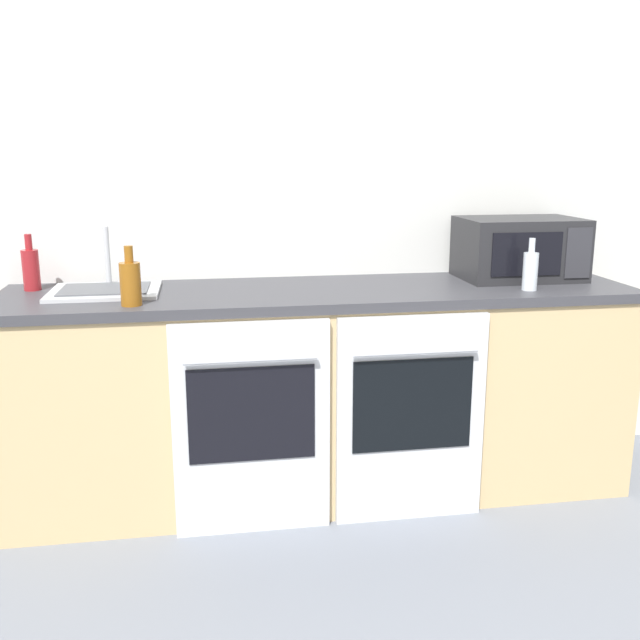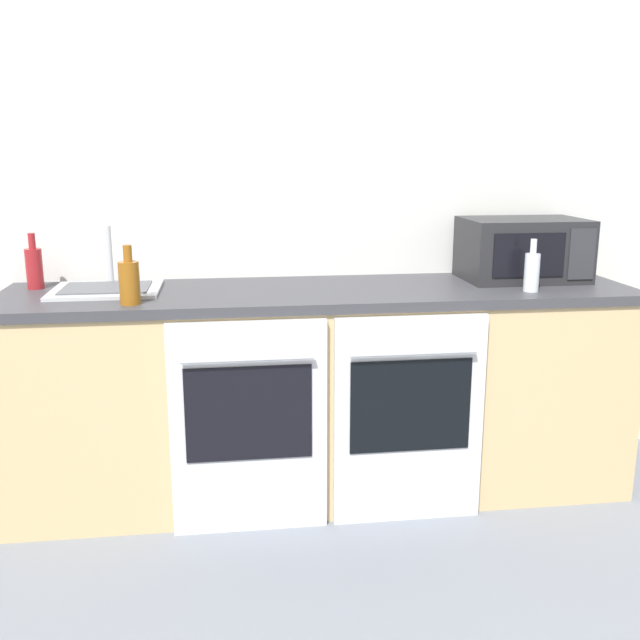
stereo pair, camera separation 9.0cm
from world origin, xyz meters
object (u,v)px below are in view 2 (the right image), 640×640
object	(u,v)px
oven_right	(409,419)
bottle_red	(34,267)
microwave	(523,249)
bottle_amber	(129,281)
oven_left	(249,427)
sink	(106,288)
bottle_clear	(532,271)

from	to	relation	value
oven_right	bottle_red	bearing A→B (deg)	161.76
oven_right	microwave	xyz separation A→B (m)	(0.61, 0.43, 0.61)
bottle_red	bottle_amber	world-z (taller)	bottle_red
microwave	bottle_red	world-z (taller)	microwave
oven_right	microwave	distance (m)	0.96
oven_left	oven_right	bearing A→B (deg)	0.00
bottle_amber	bottle_red	bearing A→B (deg)	138.96
microwave	sink	bearing A→B (deg)	-178.49
microwave	bottle_amber	size ratio (longest dim) A/B	2.33
bottle_clear	sink	xyz separation A→B (m)	(-1.73, 0.22, -0.07)
microwave	sink	size ratio (longest dim) A/B	1.21
bottle_red	sink	xyz separation A→B (m)	(0.30, -0.11, -0.08)
oven_left	microwave	distance (m)	1.45
oven_right	sink	size ratio (longest dim) A/B	1.97
oven_right	sink	bearing A→B (deg)	162.13
oven_left	bottle_amber	size ratio (longest dim) A/B	3.80
oven_right	microwave	world-z (taller)	microwave
bottle_clear	sink	world-z (taller)	sink
oven_left	microwave	bearing A→B (deg)	19.11
bottle_amber	sink	size ratio (longest dim) A/B	0.52
bottle_clear	bottle_amber	bearing A→B (deg)	-178.46
oven_left	microwave	world-z (taller)	microwave
bottle_red	bottle_clear	bearing A→B (deg)	-9.31
microwave	bottle_clear	bearing A→B (deg)	-104.94
bottle_amber	sink	bearing A→B (deg)	115.61
bottle_amber	sink	xyz separation A→B (m)	(-0.13, 0.27, -0.07)
sink	microwave	bearing A→B (deg)	1.51
microwave	bottle_clear	size ratio (longest dim) A/B	2.42
bottle_red	sink	world-z (taller)	sink
bottle_clear	sink	size ratio (longest dim) A/B	0.50
oven_left	sink	bearing A→B (deg)	145.50
bottle_red	sink	distance (m)	0.33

